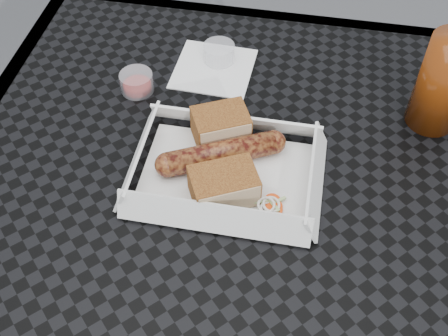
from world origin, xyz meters
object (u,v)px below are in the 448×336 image
drink_glass (443,83)px  patio_table (235,221)px  food_tray (225,176)px  bratwurst (221,153)px

drink_glass → patio_table: bearing=-145.7°
patio_table → drink_glass: drink_glass is taller
food_tray → drink_glass: drink_glass is taller
patio_table → bratwurst: (-0.03, 0.04, 0.10)m
patio_table → drink_glass: (0.25, 0.17, 0.15)m
drink_glass → bratwurst: bearing=-154.2°
patio_table → drink_glass: 0.34m
food_tray → drink_glass: (0.27, 0.16, 0.07)m
food_tray → drink_glass: bearing=30.1°
food_tray → drink_glass: size_ratio=1.54×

